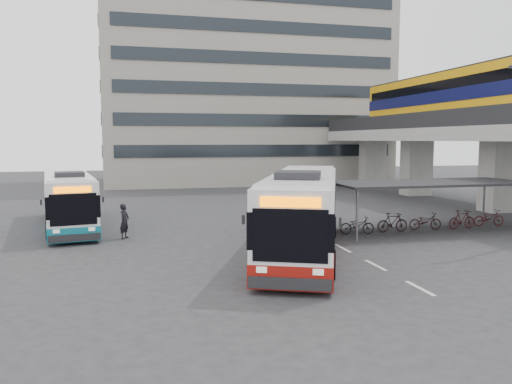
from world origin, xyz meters
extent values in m
plane|color=#28282B|center=(0.00, 0.00, 0.00)|extent=(120.00, 120.00, 0.00)
cube|color=gray|center=(17.00, 8.00, 2.30)|extent=(2.20, 1.60, 4.60)
cube|color=gray|center=(17.00, 18.00, 2.30)|extent=(2.20, 1.60, 4.60)
cube|color=gray|center=(17.00, 26.00, 2.30)|extent=(2.20, 1.60, 4.60)
cube|color=gray|center=(17.00, 12.00, 5.05)|extent=(8.00, 32.00, 0.90)
cube|color=black|center=(13.25, 12.00, 6.05)|extent=(0.35, 32.00, 1.10)
cube|color=black|center=(20.75, 12.00, 6.05)|extent=(0.35, 32.00, 1.10)
cube|color=orange|center=(17.00, 13.97, 7.60)|extent=(2.90, 20.00, 3.90)
cube|color=#0A0D3A|center=(17.00, 13.97, 7.80)|extent=(2.98, 20.02, 0.90)
cube|color=black|center=(17.00, 13.97, 8.60)|extent=(2.96, 19.20, 0.70)
cube|color=black|center=(17.00, 13.97, 9.55)|extent=(2.70, 19.60, 0.25)
cylinder|color=#595B60|center=(3.70, 4.80, 1.20)|extent=(0.12, 0.12, 2.40)
cylinder|color=#595B60|center=(13.30, 4.80, 1.20)|extent=(0.12, 0.12, 2.40)
cylinder|color=#595B60|center=(3.70, 1.20, 1.20)|extent=(0.12, 0.12, 2.40)
cube|color=black|center=(8.50, 3.00, 2.48)|extent=(10.00, 4.00, 0.12)
imported|color=black|center=(4.50, 3.00, 0.45)|extent=(1.71, 0.60, 0.90)
imported|color=black|center=(6.50, 3.00, 0.50)|extent=(1.66, 0.47, 1.00)
imported|color=black|center=(8.50, 3.00, 0.45)|extent=(1.71, 0.60, 0.90)
imported|color=black|center=(10.50, 3.00, 0.50)|extent=(1.66, 0.47, 1.00)
imported|color=#350C0F|center=(12.50, 3.00, 0.45)|extent=(1.71, 0.60, 0.90)
cube|color=gray|center=(6.00, 36.00, 12.50)|extent=(30.00, 15.00, 25.00)
cube|color=beige|center=(2.50, -6.00, 0.01)|extent=(0.15, 1.60, 0.01)
cube|color=beige|center=(2.50, -3.00, 0.01)|extent=(0.15, 1.60, 0.01)
cube|color=beige|center=(2.50, 0.00, 0.01)|extent=(0.15, 1.60, 0.01)
cube|color=white|center=(0.58, -0.28, 1.83)|extent=(7.05, 12.09, 2.76)
cube|color=maroon|center=(0.58, -0.28, 0.55)|extent=(7.10, 12.15, 0.75)
cube|color=black|center=(0.58, -0.28, 1.96)|extent=(7.11, 12.14, 1.15)
cube|color=#FF7300|center=(-1.77, -5.83, 2.86)|extent=(1.68, 0.77, 0.30)
cube|color=black|center=(-0.59, -3.05, 3.43)|extent=(2.04, 2.08, 0.28)
cylinder|color=black|center=(-2.03, -3.36, 0.50)|extent=(0.67, 1.04, 1.00)
cylinder|color=black|center=(3.00, 2.36, 0.50)|extent=(0.67, 1.04, 1.00)
cube|color=white|center=(-9.69, 8.54, 1.60)|extent=(3.90, 10.76, 2.42)
cube|color=#0D697B|center=(-9.69, 8.54, 0.48)|extent=(3.95, 10.81, 0.66)
cube|color=black|center=(-9.69, 8.54, 1.71)|extent=(3.96, 10.79, 1.01)
cube|color=#FF7300|center=(-8.84, 3.34, 2.50)|extent=(1.56, 0.33, 0.26)
cube|color=black|center=(-9.27, 5.94, 3.00)|extent=(1.55, 1.60, 0.25)
cylinder|color=black|center=(-10.17, 5.05, 0.44)|extent=(0.40, 0.91, 0.88)
cylinder|color=black|center=(-9.13, 11.62, 0.44)|extent=(0.40, 0.91, 0.88)
imported|color=black|center=(-6.71, 4.47, 0.83)|extent=(0.64, 0.73, 1.67)
camera|label=1|loc=(-6.20, -19.69, 4.69)|focal=35.00mm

